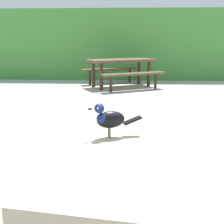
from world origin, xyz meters
TOP-DOWN VIEW (x-y plane):
  - hedge_wall at (0.00, 8.99)m, footprint 28.00×2.04m
  - picnic_table_foreground at (-0.32, 0.07)m, footprint 1.91×1.94m
  - bird_grackle at (-0.54, -0.07)m, footprint 0.28×0.13m
  - picnic_table_mid_left at (-0.59, 6.61)m, footprint 2.30×2.29m

SIDE VIEW (x-z plane):
  - picnic_table_foreground at x=-0.32m, z-range 0.19..0.93m
  - picnic_table_mid_left at x=-0.59m, z-range 0.19..0.93m
  - bird_grackle at x=-0.54m, z-range 0.75..0.94m
  - hedge_wall at x=0.00m, z-range 0.00..2.18m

